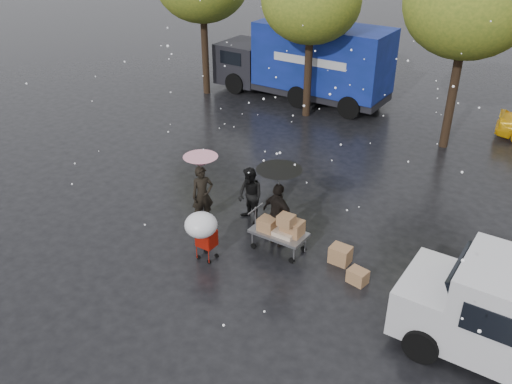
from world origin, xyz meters
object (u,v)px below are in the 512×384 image
Objects in this scene: blue_truck at (306,62)px; shopping_cart at (202,227)px; vendor_cart at (281,228)px; person_pink at (203,195)px; person_black at (278,215)px.

shopping_cart is at bearing -72.10° from blue_truck.
shopping_cart is (-1.44, -1.53, 0.34)m from vendor_cart.
person_pink is 0.22× the size of blue_truck.
vendor_cart is (0.25, -0.23, -0.20)m from person_black.
blue_truck reaches higher than vendor_cart.
person_black is at bearing 136.80° from vendor_cart.
shopping_cart is (-1.19, -1.76, 0.14)m from person_black.
vendor_cart is 12.57m from blue_truck.
person_black is 0.40m from vendor_cart.
shopping_cart is at bearing -133.27° from vendor_cart.
blue_truck is (-4.12, 12.76, 0.69)m from shopping_cart.
vendor_cart is 2.13m from shopping_cart.
person_black is 1.22× the size of vendor_cart.
person_black is at bearing -64.21° from blue_truck.
vendor_cart is at bearing 149.86° from person_black.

